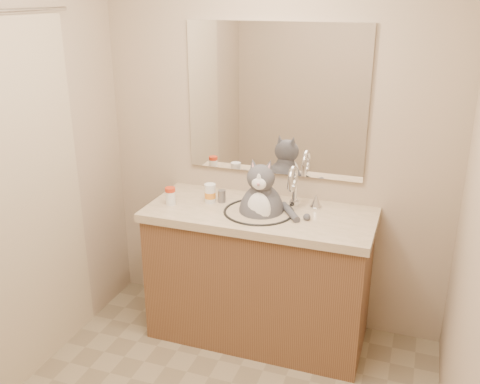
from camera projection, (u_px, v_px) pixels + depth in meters
name	position (u px, v px, depth m)	size (l,w,h in m)	color
room	(190.00, 217.00, 2.16)	(2.22, 2.52, 2.42)	gray
vanity	(259.00, 272.00, 3.28)	(1.34, 0.59, 1.12)	brown
mirror	(275.00, 101.00, 3.16)	(1.10, 0.02, 0.90)	white
shower_curtain	(5.00, 213.00, 2.63)	(0.02, 1.30, 1.93)	#C0AD91
cat	(261.00, 209.00, 3.13)	(0.41, 0.33, 0.53)	#4E4D53
pill_bottle_redcap	(170.00, 196.00, 3.21)	(0.07, 0.07, 0.11)	white
pill_bottle_orange	(210.00, 194.00, 3.24)	(0.08, 0.08, 0.12)	white
grey_canister	(222.00, 196.00, 3.25)	(0.05, 0.05, 0.08)	slate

